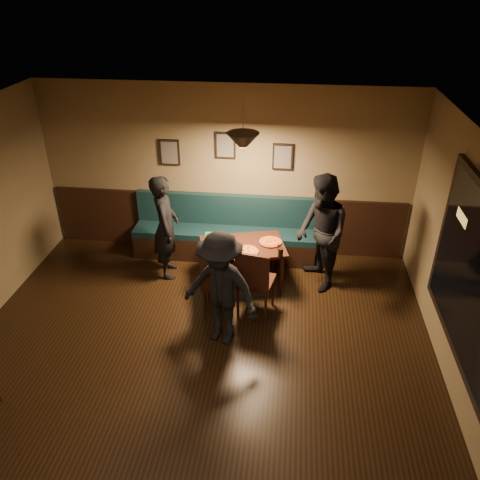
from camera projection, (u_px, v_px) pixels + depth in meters
The scene contains 25 objects.
floor at pixel (185, 402), 5.44m from camera, with size 7.00×7.00×0.00m, color black.
ceiling at pixel (166, 169), 4.06m from camera, with size 7.00×7.00×0.00m, color silver.
wall_back at pixel (226, 172), 7.77m from camera, with size 6.00×6.00×0.00m, color #8C704F.
wainscot at pixel (227, 222), 8.19m from camera, with size 5.88×0.06×1.00m, color black.
booth_bench at pixel (224, 230), 7.96m from camera, with size 3.00×0.60×1.00m, color #0F232D, non-canonical shape.
window_frame at pixel (476, 285), 4.84m from camera, with size 0.06×2.56×1.86m, color black.
window_glass at pixel (473, 285), 4.84m from camera, with size 2.40×2.40×0.00m, color black.
picture_left at pixel (170, 152), 7.69m from camera, with size 0.32×0.04×0.42m, color black.
picture_center at pixel (225, 145), 7.52m from camera, with size 0.32×0.04×0.42m, color black.
picture_right at pixel (283, 157), 7.51m from camera, with size 0.32×0.04×0.42m, color black.
pendant_lamp at pixel (243, 142), 6.40m from camera, with size 0.44×0.44×0.25m, color black.
dining_table at pixel (243, 264), 7.35m from camera, with size 1.23×0.79×0.66m, color black.
chair_near_left at pixel (217, 279), 6.67m from camera, with size 0.45×0.45×1.02m, color black, non-canonical shape.
chair_near_right at pixel (256, 280), 6.64m from camera, with size 0.46×0.46×1.05m, color #301E0D, non-canonical shape.
diner_left at pixel (166, 227), 7.33m from camera, with size 0.61×0.40×1.66m, color black.
diner_right at pixel (321, 233), 7.03m from camera, with size 0.87×0.67×1.78m, color black.
diner_front at pixel (220, 290), 5.98m from camera, with size 1.02×0.59×1.58m, color black.
pizza_a at pixel (220, 239), 7.32m from camera, with size 0.37×0.37×0.04m, color orange.
pizza_b at pixel (246, 252), 6.99m from camera, with size 0.36×0.36×0.04m, color #CB5E26.
pizza_c at pixel (270, 242), 7.24m from camera, with size 0.34×0.34×0.04m, color #C95C25.
soda_glass at pixel (281, 253), 6.84m from camera, with size 0.07×0.07×0.16m, color black.
tabasco_bottle at pixel (278, 247), 7.04m from camera, with size 0.03×0.03×0.12m, color maroon.
napkin_a at pixel (211, 234), 7.47m from camera, with size 0.17×0.17×0.01m, color #1C6B31.
napkin_b at pixel (205, 251), 7.03m from camera, with size 0.16×0.16×0.01m, color #1B6723.
cutlery_set at pixel (237, 258), 6.87m from camera, with size 0.02×0.19×0.00m, color silver.
Camera 1 is at (1.06, -3.73, 4.28)m, focal length 36.10 mm.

